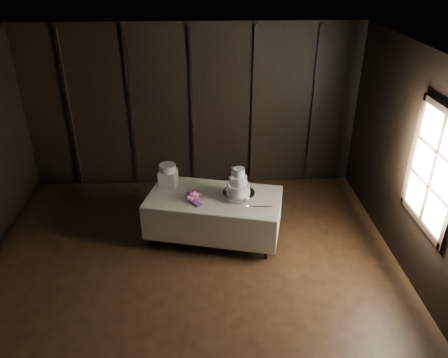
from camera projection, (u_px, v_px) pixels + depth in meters
room at (187, 212)px, 4.80m from camera, size 6.08×7.08×3.08m
window at (434, 170)px, 5.26m from camera, size 0.06×1.16×1.56m
display_table at (214, 215)px, 6.73m from camera, size 2.18×1.47×0.76m
cake_stand at (239, 195)px, 6.52m from camera, size 0.62×0.62×0.09m
wedding_cake at (237, 184)px, 6.41m from camera, size 0.37×0.33×0.40m
bouquet at (192, 196)px, 6.45m from camera, size 0.48×0.47×0.19m
box_pedestal at (168, 178)px, 6.82m from camera, size 0.31×0.31×0.25m
small_cake at (167, 168)px, 6.73m from camera, size 0.33×0.33×0.10m
cake_knife at (256, 206)px, 6.30m from camera, size 0.37×0.07×0.01m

